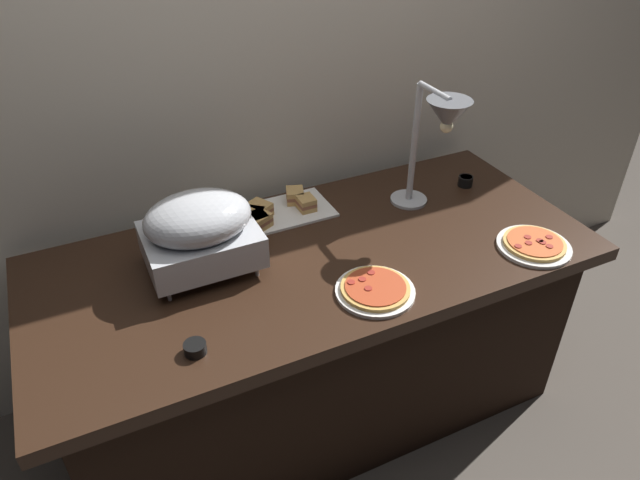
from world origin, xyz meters
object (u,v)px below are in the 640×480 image
Objects in this scene: pizza_plate_center at (375,290)px; heat_lamp at (441,125)px; sauce_cup_far at (195,348)px; sandwich_platter at (274,212)px; pizza_plate_front at (534,245)px; sauce_cup_near at (465,181)px; chafing_dish at (200,230)px.

heat_lamp is at bearing 35.93° from pizza_plate_center.
pizza_plate_center is 3.95× the size of sauce_cup_far.
pizza_plate_center is 0.64× the size of sandwich_platter.
sandwich_platter is (-0.12, 0.54, 0.01)m from pizza_plate_center.
pizza_plate_center is at bearing 177.60° from pizza_plate_front.
pizza_plate_front is at bearing -2.40° from pizza_plate_center.
pizza_plate_front is 0.92m from sandwich_platter.
sandwich_platter is 6.70× the size of sauce_cup_near.
pizza_plate_front is at bearing -54.96° from heat_lamp.
pizza_plate_center is at bearing -144.07° from heat_lamp.
heat_lamp is (0.83, -0.06, 0.22)m from chafing_dish.
sauce_cup_far is (-0.45, -0.54, -0.01)m from sandwich_platter.
sauce_cup_far is (-0.57, -0.01, 0.00)m from pizza_plate_center.
heat_lamp reaches higher than pizza_plate_front.
heat_lamp is 7.60× the size of sauce_cup_far.
chafing_dish is 0.91× the size of sandwich_platter.
sandwich_platter is (-0.51, 0.25, -0.34)m from heat_lamp.
pizza_plate_front is at bearing -96.78° from sauce_cup_near.
sandwich_platter is at bearing 50.70° from sauce_cup_far.
sandwich_platter is at bearing 102.77° from pizza_plate_center.
heat_lamp reaches higher than sandwich_platter.
sandwich_platter reaches higher than sauce_cup_far.
pizza_plate_front and sauce_cup_far have the same top height.
chafing_dish is at bearing -175.92° from sauce_cup_near.
sauce_cup_far is (-0.96, -0.29, -0.35)m from heat_lamp.
chafing_dish reaches higher than sandwich_platter.
sauce_cup_near is (0.79, -0.11, -0.00)m from sandwich_platter.
chafing_dish is at bearing 175.57° from heat_lamp.
chafing_dish reaches higher than pizza_plate_front.
heat_lamp is 8.22× the size of sauce_cup_near.
sandwich_platter is at bearing 30.59° from chafing_dish.
pizza_plate_center is (-0.39, -0.28, -0.35)m from heat_lamp.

